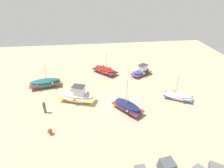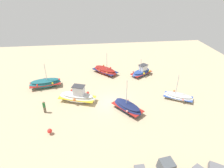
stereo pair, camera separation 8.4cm
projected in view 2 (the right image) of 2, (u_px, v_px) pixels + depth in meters
The scene contains 9 objects.
ground_plane at pixel (111, 103), 25.29m from camera, with size 51.32×51.32×0.00m, color tan.
fishing_boat_0 at pixel (105, 71), 32.75m from camera, with size 4.42×4.54×3.72m.
fishing_boat_1 at pixel (142, 72), 32.15m from camera, with size 4.08×3.42×2.93m.
fishing_boat_2 at pixel (178, 97), 25.85m from camera, with size 4.09×3.24×3.58m.
fishing_boat_3 at pixel (127, 107), 23.48m from camera, with size 3.75×4.25×4.21m.
fishing_boat_4 at pixel (45, 83), 28.56m from camera, with size 4.73×2.40×3.76m.
fishing_boat_5 at pixel (77, 96), 25.25m from camera, with size 5.16×3.22×2.35m.
person_walking at pixel (44, 106), 23.02m from camera, with size 0.32×0.32×1.63m.
mooring_buoy_0 at pixel (50, 131), 20.08m from camera, with size 0.49×0.49×0.66m.
Camera 2 is at (2.38, 20.77, 14.44)m, focal length 31.04 mm.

